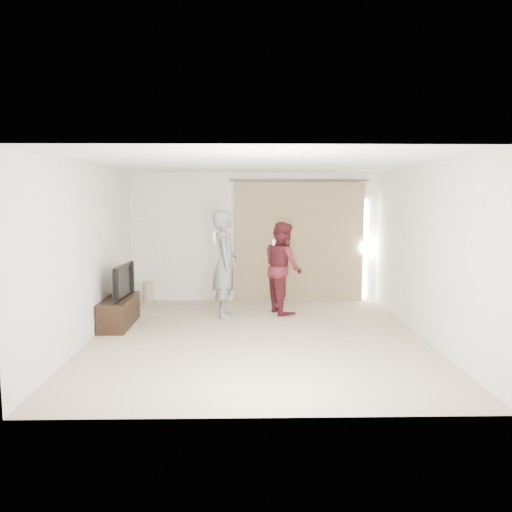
% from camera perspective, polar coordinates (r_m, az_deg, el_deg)
% --- Properties ---
extents(floor, '(5.50, 5.50, 0.00)m').
position_cam_1_polar(floor, '(7.65, 0.17, -9.31)').
color(floor, tan).
rests_on(floor, ground).
extents(wall_back, '(5.00, 0.04, 2.60)m').
position_cam_1_polar(wall_back, '(10.13, -0.18, 2.17)').
color(wall_back, white).
rests_on(wall_back, ground).
extents(wall_left, '(0.04, 5.50, 2.60)m').
position_cam_1_polar(wall_left, '(7.75, -18.64, 0.35)').
color(wall_left, white).
rests_on(wall_left, ground).
extents(ceiling, '(5.00, 5.50, 0.01)m').
position_cam_1_polar(ceiling, '(7.36, 0.18, 10.53)').
color(ceiling, white).
rests_on(ceiling, wall_back).
extents(curtain, '(2.80, 0.11, 2.46)m').
position_cam_1_polar(curtain, '(10.12, 5.01, 1.59)').
color(curtain, tan).
rests_on(curtain, ground).
extents(tv_console, '(0.42, 1.22, 0.47)m').
position_cam_1_polar(tv_console, '(8.57, -15.36, -6.17)').
color(tv_console, black).
rests_on(tv_console, ground).
extents(tv, '(0.19, 0.97, 0.56)m').
position_cam_1_polar(tv, '(8.47, -15.47, -2.78)').
color(tv, black).
rests_on(tv, tv_console).
extents(scratching_post, '(0.34, 0.34, 0.46)m').
position_cam_1_polar(scratching_post, '(10.04, -12.24, -4.46)').
color(scratching_post, tan).
rests_on(scratching_post, ground).
extents(person_man, '(0.46, 0.69, 1.89)m').
position_cam_1_polar(person_man, '(8.79, -3.55, -0.90)').
color(person_man, slate).
rests_on(person_man, ground).
extents(person_woman, '(0.86, 0.97, 1.68)m').
position_cam_1_polar(person_woman, '(9.11, 3.10, -1.30)').
color(person_woman, '#4F171E').
rests_on(person_woman, ground).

